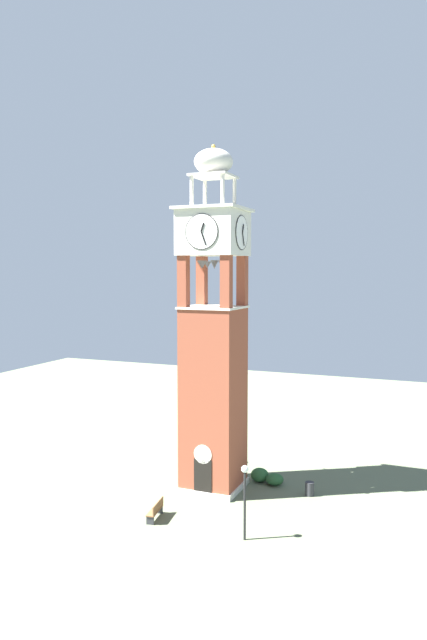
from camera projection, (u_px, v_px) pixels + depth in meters
name	position (u px, v px, depth m)	size (l,w,h in m)	color
ground	(214.00, 488.00, 35.28)	(80.00, 80.00, 0.00)	#5B664C
clock_tower	(213.00, 351.00, 34.57)	(3.78, 3.78, 20.19)	brown
park_bench	(156.00, 510.00, 30.88)	(0.69, 1.65, 0.95)	brown
lamp_post	(245.00, 488.00, 28.33)	(0.36, 0.36, 3.69)	black
trash_bin	(310.00, 489.00, 34.10)	(0.52, 0.52, 0.80)	#2D2D33
shrub_near_entry	(275.00, 479.00, 35.79)	(1.09, 1.09, 0.69)	#28562D
shrub_left_of_tower	(238.00, 458.00, 39.90)	(0.77, 0.77, 0.67)	#28562D
shrub_behind_bench	(260.00, 475.00, 36.36)	(1.10, 1.10, 0.83)	#28562D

